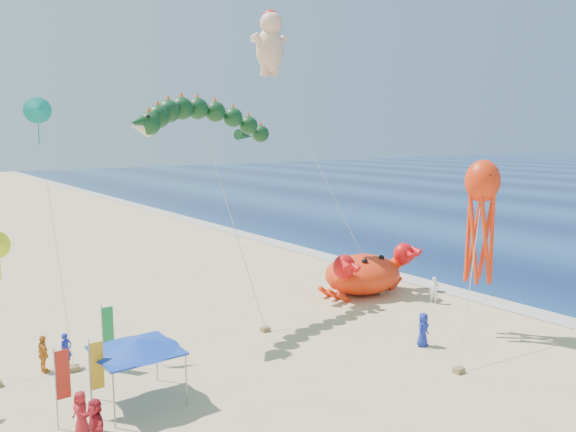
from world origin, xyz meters
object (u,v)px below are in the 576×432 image
at_px(octopus_kite, 481,212).
at_px(cherub_kite, 271,42).
at_px(canopy_blue, 136,346).
at_px(dragon_kite, 203,125).
at_px(crab_inflatable, 364,273).

bearing_deg(octopus_kite, cherub_kite, 103.60).
relative_size(octopus_kite, canopy_blue, 2.74).
xyz_separation_m(dragon_kite, octopus_kite, (10.66, -11.42, -4.66)).
bearing_deg(crab_inflatable, canopy_blue, -161.74).
height_order(dragon_kite, canopy_blue, dragon_kite).
height_order(crab_inflatable, canopy_blue, crab_inflatable).
bearing_deg(dragon_kite, cherub_kite, 25.29).
bearing_deg(octopus_kite, dragon_kite, 133.01).
xyz_separation_m(crab_inflatable, cherub_kite, (-4.14, 5.27, 15.75)).
distance_m(dragon_kite, octopus_kite, 16.30).
bearing_deg(crab_inflatable, octopus_kite, -93.43).
height_order(crab_inflatable, cherub_kite, cherub_kite).
bearing_deg(cherub_kite, octopus_kite, -76.40).
height_order(crab_inflatable, octopus_kite, octopus_kite).
distance_m(cherub_kite, octopus_kite, 18.40).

